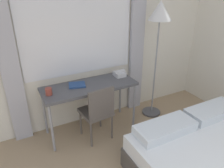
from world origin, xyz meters
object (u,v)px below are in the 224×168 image
(telephone, at_px, (119,74))
(desk_chair, at_px, (98,110))
(book, at_px, (77,85))
(mug, at_px, (49,91))
(desk, at_px, (90,89))
(standing_lamp, at_px, (159,22))

(telephone, bearing_deg, desk_chair, -147.18)
(book, distance_m, mug, 0.43)
(telephone, xyz_separation_m, mug, (-1.13, -0.11, 0.01))
(desk, xyz_separation_m, telephone, (0.54, 0.08, 0.11))
(book, bearing_deg, standing_lamp, -5.44)
(standing_lamp, bearing_deg, telephone, 165.97)
(desk, bearing_deg, telephone, 8.82)
(desk, height_order, book, book)
(mug, bearing_deg, telephone, 5.76)
(desk_chair, relative_size, standing_lamp, 0.46)
(desk_chair, distance_m, telephone, 0.71)
(desk, xyz_separation_m, book, (-0.16, 0.06, 0.08))
(book, height_order, mug, mug)
(desk, bearing_deg, standing_lamp, -3.11)
(desk_chair, relative_size, telephone, 4.74)
(desk_chair, distance_m, book, 0.47)
(desk_chair, distance_m, standing_lamp, 1.58)
(telephone, bearing_deg, desk, -171.18)
(telephone, height_order, book, telephone)
(standing_lamp, bearing_deg, book, 174.56)
(desk, height_order, standing_lamp, standing_lamp)
(standing_lamp, xyz_separation_m, telephone, (-0.58, 0.15, -0.77))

